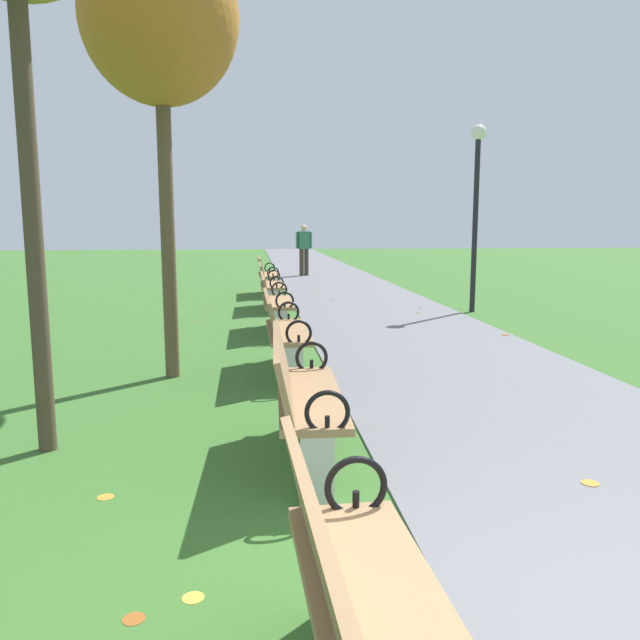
% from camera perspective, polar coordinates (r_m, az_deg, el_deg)
% --- Properties ---
extents(paved_walkway, '(3.05, 44.00, 0.02)m').
position_cam_1_polar(paved_walkway, '(19.94, 0.65, 3.97)').
color(paved_walkway, slate).
rests_on(paved_walkway, ground).
extents(park_bench_1, '(0.53, 1.62, 0.90)m').
position_cam_1_polar(park_bench_1, '(2.09, 4.61, -26.06)').
color(park_bench_1, '#93704C').
rests_on(park_bench_1, ground).
extents(park_bench_2, '(0.53, 1.62, 0.90)m').
position_cam_1_polar(park_bench_2, '(4.43, -1.64, -6.85)').
color(park_bench_2, '#93704C').
rests_on(park_bench_2, ground).
extents(park_bench_3, '(0.48, 1.60, 0.90)m').
position_cam_1_polar(park_bench_3, '(7.04, -3.37, -1.00)').
color(park_bench_3, '#93704C').
rests_on(park_bench_3, ground).
extents(park_bench_4, '(0.48, 1.60, 0.90)m').
position_cam_1_polar(park_bench_4, '(9.69, -4.16, 1.67)').
color(park_bench_4, '#93704C').
rests_on(park_bench_4, ground).
extents(park_bench_5, '(0.47, 1.60, 0.90)m').
position_cam_1_polar(park_bench_5, '(12.39, -4.61, 3.22)').
color(park_bench_5, '#93704C').
rests_on(park_bench_5, ground).
extents(park_bench_6, '(0.50, 1.61, 0.90)m').
position_cam_1_polar(park_bench_6, '(14.87, -4.88, 4.13)').
color(park_bench_6, '#93704C').
rests_on(park_bench_6, ground).
extents(tree_3, '(1.61, 1.61, 4.65)m').
position_cam_1_polar(tree_3, '(7.26, -14.36, 24.93)').
color(tree_3, brown).
rests_on(tree_3, ground).
extents(pedestrian_walking, '(0.52, 0.27, 1.62)m').
position_cam_1_polar(pedestrian_walking, '(20.22, -1.47, 6.64)').
color(pedestrian_walking, '#3D3328').
rests_on(pedestrian_walking, paved_walkway).
extents(lamp_post, '(0.28, 0.28, 3.48)m').
position_cam_1_polar(lamp_post, '(12.29, 14.03, 11.45)').
color(lamp_post, black).
rests_on(lamp_post, ground).
extents(scattered_leaves, '(4.86, 15.33, 0.02)m').
position_cam_1_polar(scattered_leaves, '(7.27, 2.42, -4.48)').
color(scattered_leaves, gold).
rests_on(scattered_leaves, ground).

